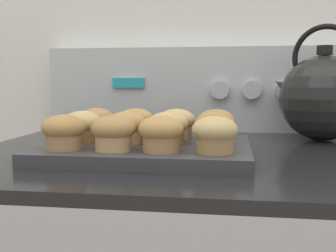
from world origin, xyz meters
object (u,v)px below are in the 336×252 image
at_px(muffin_r0_c1, 113,132).
at_px(muffin_r1_c0, 82,126).
at_px(muffin_r1_c2, 168,128).
at_px(muffin_r2_c3, 216,124).
at_px(tea_kettle, 322,96).
at_px(muffin_pan, 147,150).
at_px(muffin_r0_c0, 64,132).
at_px(muffin_r1_c3, 214,128).
at_px(muffin_r2_c2, 177,123).
at_px(muffin_r0_c3, 215,134).
at_px(muffin_r1_c1, 126,127).
at_px(muffin_r2_c0, 97,122).
at_px(muffin_r2_c1, 136,122).
at_px(muffin_r0_c2, 161,133).

height_order(muffin_r0_c1, muffin_r1_c0, same).
relative_size(muffin_r1_c2, muffin_r2_c3, 1.00).
height_order(muffin_r1_c2, muffin_r2_c3, same).
bearing_deg(tea_kettle, muffin_r1_c0, -151.44).
bearing_deg(tea_kettle, muffin_pan, -143.67).
height_order(muffin_r2_c3, tea_kettle, tea_kettle).
xyz_separation_m(muffin_pan, muffin_r0_c0, (-0.12, -0.08, 0.04)).
bearing_deg(muffin_r1_c3, muffin_pan, -179.58).
distance_m(muffin_r0_c1, muffin_r1_c3, 0.17).
height_order(muffin_r1_c3, tea_kettle, tea_kettle).
xyz_separation_m(muffin_pan, muffin_r0_c1, (-0.04, -0.08, 0.04)).
relative_size(muffin_pan, muffin_r2_c2, 5.07).
distance_m(muffin_r1_c2, tea_kettle, 0.39).
bearing_deg(muffin_r1_c0, muffin_r0_c3, -18.32).
bearing_deg(muffin_r2_c2, muffin_r0_c1, -116.46).
relative_size(muffin_r0_c0, muffin_r1_c1, 1.00).
relative_size(muffin_r0_c0, muffin_r1_c3, 1.00).
height_order(muffin_r2_c0, muffin_r2_c2, same).
xyz_separation_m(muffin_r1_c2, muffin_r2_c1, (-0.07, 0.08, 0.00)).
xyz_separation_m(muffin_r1_c2, tea_kettle, (0.30, 0.25, 0.05)).
xyz_separation_m(muffin_r1_c0, muffin_r1_c2, (0.15, -0.00, 0.00)).
relative_size(muffin_r1_c0, muffin_r2_c1, 1.00).
bearing_deg(muffin_r0_c2, tea_kettle, 47.33).
xyz_separation_m(muffin_r1_c1, muffin_r2_c1, (-0.00, 0.08, 0.00)).
xyz_separation_m(muffin_r0_c0, muffin_r2_c1, (0.08, 0.16, 0.00)).
relative_size(muffin_r1_c0, muffin_r2_c0, 1.00).
bearing_deg(muffin_r0_c1, muffin_r0_c3, 1.02).
distance_m(muffin_r0_c3, muffin_r2_c3, 0.15).
xyz_separation_m(muffin_r1_c2, muffin_r2_c2, (0.01, 0.08, 0.00)).
height_order(muffin_pan, muffin_r0_c2, muffin_r0_c2).
bearing_deg(muffin_r0_c2, muffin_r0_c1, -179.07).
distance_m(muffin_r0_c2, muffin_r0_c3, 0.08).
bearing_deg(muffin_r0_c1, muffin_r2_c0, 116.23).
bearing_deg(muffin_r1_c3, muffin_r0_c3, -87.46).
height_order(muffin_r0_c3, muffin_r1_c2, same).
bearing_deg(muffin_r0_c2, muffin_r2_c0, 134.14).
distance_m(muffin_r0_c3, muffin_r2_c1, 0.22).
bearing_deg(muffin_r0_c2, muffin_r0_c3, 1.11).
distance_m(muffin_r2_c3, tea_kettle, 0.29).
distance_m(muffin_r0_c1, tea_kettle, 0.50).
height_order(muffin_r0_c1, muffin_r2_c0, same).
relative_size(muffin_r0_c2, muffin_r2_c0, 1.00).
relative_size(muffin_pan, muffin_r1_c2, 5.07).
bearing_deg(muffin_r1_c1, muffin_r1_c0, 177.48).
bearing_deg(muffin_r1_c0, muffin_r0_c0, -91.10).
bearing_deg(muffin_r0_c0, muffin_r2_c2, 44.79).
bearing_deg(muffin_r0_c2, muffin_r2_c1, 115.44).
bearing_deg(muffin_r1_c0, muffin_pan, -0.68).
xyz_separation_m(muffin_r0_c1, muffin_r1_c3, (0.15, 0.08, 0.00)).
distance_m(muffin_r1_c2, muffin_r2_c3, 0.11).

